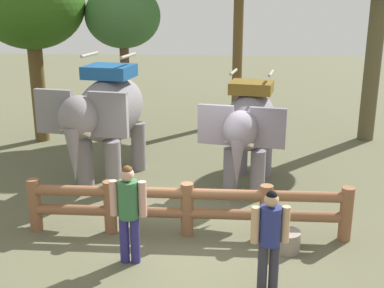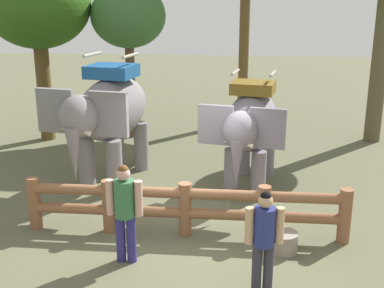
{
  "view_description": "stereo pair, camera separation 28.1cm",
  "coord_description": "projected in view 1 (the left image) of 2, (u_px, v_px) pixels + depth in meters",
  "views": [
    {
      "loc": [
        0.66,
        -8.6,
        4.37
      ],
      "look_at": [
        0.0,
        1.26,
        1.4
      ],
      "focal_mm": 45.85,
      "sensor_mm": 36.0,
      "label": 1
    },
    {
      "loc": [
        0.94,
        -8.58,
        4.37
      ],
      "look_at": [
        0.0,
        1.26,
        1.4
      ],
      "focal_mm": 45.85,
      "sensor_mm": 36.0,
      "label": 2
    }
  ],
  "objects": [
    {
      "name": "elephant_center",
      "position": [
        249.0,
        125.0,
        11.26
      ],
      "size": [
        1.95,
        3.28,
        2.76
      ],
      "color": "slate",
      "rests_on": "ground"
    },
    {
      "name": "tree_back_center",
      "position": [
        31.0,
        5.0,
        14.43
      ],
      "size": [
        3.19,
        3.19,
        5.56
      ],
      "color": "brown",
      "rests_on": "ground"
    },
    {
      "name": "tree_far_left",
      "position": [
        123.0,
        18.0,
        14.88
      ],
      "size": [
        2.29,
        2.29,
        4.79
      ],
      "color": "brown",
      "rests_on": "ground"
    },
    {
      "name": "feed_bucket",
      "position": [
        286.0,
        241.0,
        8.78
      ],
      "size": [
        0.52,
        0.52,
        0.37
      ],
      "color": "gray",
      "rests_on": "ground"
    },
    {
      "name": "tourist_man_in_blue",
      "position": [
        128.0,
        208.0,
        8.15
      ],
      "size": [
        0.62,
        0.35,
        1.75
      ],
      "color": "navy",
      "rests_on": "ground"
    },
    {
      "name": "tourist_woman_in_black",
      "position": [
        270.0,
        234.0,
        7.36
      ],
      "size": [
        0.58,
        0.35,
        1.65
      ],
      "color": "#302F3B",
      "rests_on": "ground"
    },
    {
      "name": "log_fence",
      "position": [
        187.0,
        206.0,
        9.22
      ],
      "size": [
        6.14,
        0.26,
        1.05
      ],
      "color": "brown",
      "rests_on": "ground"
    },
    {
      "name": "ground_plane",
      "position": [
        188.0,
        231.0,
        9.52
      ],
      "size": [
        60.0,
        60.0,
        0.0
      ],
      "primitive_type": "plane",
      "color": "#595940"
    },
    {
      "name": "elephant_near_left",
      "position": [
        107.0,
        113.0,
        11.52
      ],
      "size": [
        2.18,
        3.7,
        3.11
      ],
      "color": "slate",
      "rests_on": "ground"
    }
  ]
}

